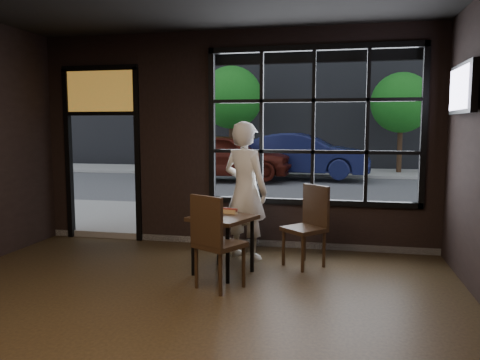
% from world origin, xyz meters
% --- Properties ---
extents(floor, '(6.00, 7.00, 0.02)m').
position_xyz_m(floor, '(0.00, 0.00, -0.01)').
color(floor, black).
rests_on(floor, ground).
extents(window_frame, '(3.06, 0.12, 2.28)m').
position_xyz_m(window_frame, '(1.20, 3.50, 1.80)').
color(window_frame, black).
rests_on(window_frame, ground).
extents(stained_transom, '(1.20, 0.06, 0.70)m').
position_xyz_m(stained_transom, '(-2.10, 3.50, 2.35)').
color(stained_transom, orange).
rests_on(stained_transom, ground).
extents(street_asphalt, '(60.00, 41.00, 0.04)m').
position_xyz_m(street_asphalt, '(0.00, 24.00, -0.02)').
color(street_asphalt, '#545456').
rests_on(street_asphalt, ground).
extents(building_across, '(28.00, 12.00, 15.00)m').
position_xyz_m(building_across, '(0.00, 23.00, 7.50)').
color(building_across, '#5B5956').
rests_on(building_across, ground).
extents(cafe_table, '(0.87, 0.87, 0.72)m').
position_xyz_m(cafe_table, '(0.21, 2.10, 0.36)').
color(cafe_table, black).
rests_on(cafe_table, floor).
extents(chair_near, '(0.63, 0.63, 1.06)m').
position_xyz_m(chair_near, '(0.30, 1.61, 0.53)').
color(chair_near, black).
rests_on(chair_near, floor).
extents(chair_window, '(0.64, 0.64, 1.04)m').
position_xyz_m(chair_window, '(1.15, 2.61, 0.52)').
color(chair_window, black).
rests_on(chair_window, floor).
extents(man, '(0.81, 0.70, 1.87)m').
position_xyz_m(man, '(0.34, 2.85, 0.93)').
color(man, white).
rests_on(man, floor).
extents(hotdog, '(0.21, 0.13, 0.06)m').
position_xyz_m(hotdog, '(0.25, 2.30, 0.74)').
color(hotdog, tan).
rests_on(hotdog, cafe_table).
extents(cup, '(0.17, 0.17, 0.10)m').
position_xyz_m(cup, '(0.00, 2.04, 0.76)').
color(cup, silver).
rests_on(cup, cafe_table).
extents(tv, '(0.11, 0.97, 0.57)m').
position_xyz_m(tv, '(2.93, 2.47, 2.22)').
color(tv, black).
rests_on(tv, wall_right).
extents(navy_car, '(4.62, 1.92, 1.49)m').
position_xyz_m(navy_car, '(0.37, 12.68, 0.84)').
color(navy_car, '#12173C').
rests_on(navy_car, street_asphalt).
extents(maroon_car, '(4.48, 1.99, 1.50)m').
position_xyz_m(maroon_car, '(-2.11, 11.71, 0.85)').
color(maroon_car, '#47130C').
rests_on(maroon_car, street_asphalt).
extents(tree_left, '(2.43, 2.43, 4.15)m').
position_xyz_m(tree_left, '(-2.57, 14.74, 2.93)').
color(tree_left, '#332114').
rests_on(tree_left, street_asphalt).
extents(tree_right, '(2.23, 2.23, 3.80)m').
position_xyz_m(tree_right, '(3.82, 15.08, 2.68)').
color(tree_right, '#332114').
rests_on(tree_right, street_asphalt).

